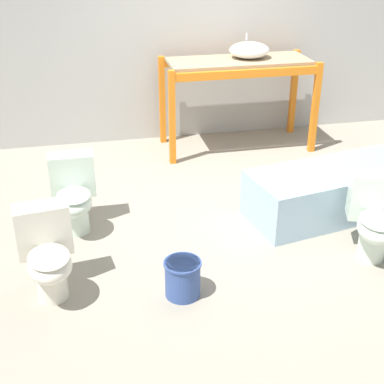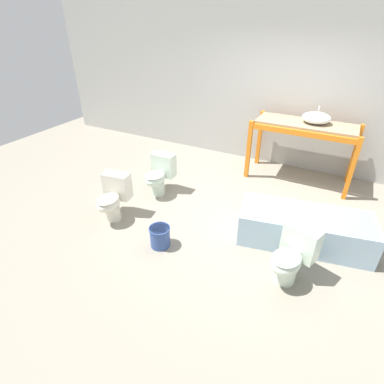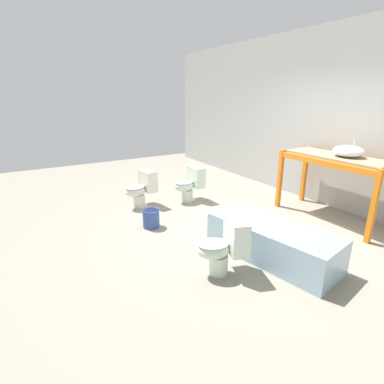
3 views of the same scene
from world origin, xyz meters
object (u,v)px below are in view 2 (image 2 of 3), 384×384
at_px(bucket_white, 160,236).
at_px(toilet_near, 292,255).
at_px(toilet_far, 159,174).
at_px(sink_basin, 316,118).
at_px(toilet_extra, 113,197).
at_px(bathtub_main, 305,226).

bearing_deg(bucket_white, toilet_near, 7.14).
relative_size(toilet_far, bucket_white, 2.33).
relative_size(sink_basin, toilet_extra, 0.70).
bearing_deg(bathtub_main, toilet_extra, -175.44).
height_order(sink_basin, toilet_extra, sink_basin).
bearing_deg(bathtub_main, sink_basin, 88.43).
distance_m(toilet_near, bucket_white, 1.67).
relative_size(bathtub_main, toilet_near, 2.64).
bearing_deg(toilet_extra, toilet_near, -8.60).
bearing_deg(toilet_far, toilet_near, -21.32).
bearing_deg(toilet_near, sink_basin, 115.62).
height_order(toilet_near, toilet_far, same).
distance_m(toilet_far, toilet_extra, 0.95).
height_order(toilet_far, bucket_white, toilet_far).
height_order(bathtub_main, bucket_white, bathtub_main).
relative_size(toilet_near, bucket_white, 2.33).
xyz_separation_m(bathtub_main, toilet_near, (-0.03, -0.75, 0.10)).
distance_m(toilet_near, toilet_far, 2.57).
bearing_deg(toilet_far, bathtub_main, -4.48).
distance_m(toilet_near, toilet_extra, 2.60).
distance_m(sink_basin, toilet_far, 2.80).
relative_size(sink_basin, toilet_near, 0.70).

